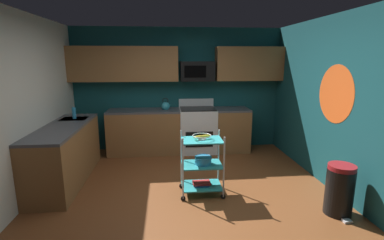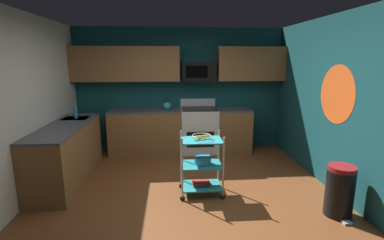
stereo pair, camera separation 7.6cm
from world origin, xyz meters
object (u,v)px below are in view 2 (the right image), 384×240
dish_soap_bottle (76,113)px  oven_range (199,129)px  fruit_bowl (202,136)px  book_stack (201,184)px  mixing_bowl_large (203,160)px  rolling_cart (201,164)px  trash_can (340,191)px  kettle (167,106)px  microwave (199,71)px

dish_soap_bottle → oven_range: bearing=18.3°
fruit_bowl → book_stack: 0.72m
dish_soap_bottle → mixing_bowl_large: bearing=-29.7°
rolling_cart → trash_can: bearing=-23.2°
book_stack → mixing_bowl_large: bearing=-0.0°
oven_range → rolling_cart: oven_range is taller
rolling_cart → fruit_bowl: bearing=180.0°
kettle → fruit_bowl: bearing=-75.6°
microwave → trash_can: (1.51, -2.80, -1.37)m
rolling_cart → dish_soap_bottle: size_ratio=4.57×
rolling_cart → mixing_bowl_large: rolling_cart is taller
book_stack → trash_can: bearing=-23.2°
book_stack → kettle: kettle is taller
microwave → trash_can: microwave is taller
fruit_bowl → kettle: bearing=104.4°
dish_soap_bottle → kettle: bearing=25.0°
fruit_bowl → trash_can: (1.68, -0.72, -0.55)m
kettle → dish_soap_bottle: 1.78m
book_stack → dish_soap_bottle: 2.59m
microwave → fruit_bowl: 2.24m
microwave → mixing_bowl_large: (-0.14, -2.08, -1.18)m
rolling_cart → book_stack: (-0.00, 0.00, -0.30)m
microwave → kettle: microwave is taller
oven_range → fruit_bowl: 2.02m
rolling_cart → mixing_bowl_large: 0.07m
rolling_cart → book_stack: 0.30m
fruit_bowl → book_stack: bearing=63.4°
fruit_bowl → book_stack: size_ratio=1.03×
mixing_bowl_large → dish_soap_bottle: size_ratio=1.26×
oven_range → mixing_bowl_large: (-0.14, -1.97, 0.04)m
microwave → mixing_bowl_large: microwave is taller
fruit_bowl → microwave: bearing=85.5°
rolling_cart → trash_can: (1.68, -0.72, -0.13)m
kettle → microwave: bearing=9.2°
fruit_bowl → mixing_bowl_large: (0.02, 0.00, -0.36)m
rolling_cart → dish_soap_bottle: 2.51m
fruit_bowl → oven_range: bearing=85.2°
oven_range → trash_can: 3.09m
microwave → mixing_bowl_large: size_ratio=2.78×
book_stack → kettle: size_ratio=1.00×
book_stack → rolling_cart: bearing=-63.4°
book_stack → trash_can: trash_can is taller
oven_range → trash_can: size_ratio=1.67×
book_stack → trash_can: 1.83m
mixing_bowl_large → kettle: 2.09m
oven_range → book_stack: 2.01m
book_stack → trash_can: size_ratio=0.40×
book_stack → dish_soap_bottle: size_ratio=1.32×
rolling_cart → dish_soap_bottle: bearing=150.1°
oven_range → trash_can: oven_range is taller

